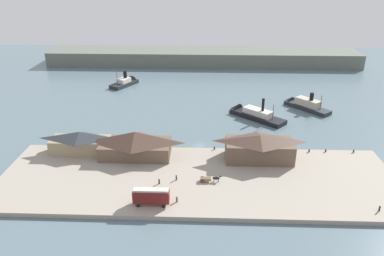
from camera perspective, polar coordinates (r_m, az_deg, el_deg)
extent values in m
plane|color=slate|center=(126.07, 1.07, -2.69)|extent=(320.00, 320.00, 0.00)
cube|color=#9E9384|center=(106.52, 0.82, -7.68)|extent=(110.00, 36.00, 1.20)
cube|color=gray|center=(122.63, 1.04, -3.23)|extent=(110.00, 0.80, 1.00)
cube|color=#998466|center=(123.39, -16.33, -2.52)|extent=(18.03, 7.18, 4.63)
pyramid|color=#33383D|center=(121.95, -16.52, -1.05)|extent=(18.39, 7.54, 2.33)
cube|color=brown|center=(117.70, -8.45, -3.12)|extent=(21.30, 10.42, 4.48)
pyramid|color=#473328|center=(115.98, -8.57, -1.37)|extent=(21.72, 10.94, 3.46)
cube|color=brown|center=(115.83, 10.01, -3.31)|extent=(19.93, 9.53, 5.88)
pyramid|color=#473328|center=(114.11, 10.15, -1.55)|extent=(20.33, 10.01, 2.01)
cube|color=maroon|center=(94.57, -6.14, -10.14)|extent=(8.89, 2.46, 3.06)
cube|color=beige|center=(93.60, -6.19, -9.23)|extent=(8.54, 1.72, 0.50)
cylinder|color=black|center=(96.32, -4.12, -10.78)|extent=(0.90, 0.18, 0.90)
cylinder|color=black|center=(94.32, -4.28, -11.62)|extent=(0.90, 0.18, 0.90)
cylinder|color=black|center=(97.15, -7.84, -10.63)|extent=(0.90, 0.18, 0.90)
cylinder|color=black|center=(95.17, -8.08, -11.46)|extent=(0.90, 0.18, 0.90)
cube|color=brown|center=(104.00, 2.06, -7.61)|extent=(2.91, 1.41, 0.50)
cylinder|color=#4C3828|center=(104.73, 1.58, -7.51)|extent=(1.20, 0.10, 1.20)
cylinder|color=#4C3828|center=(103.53, 1.57, -7.92)|extent=(1.20, 0.10, 1.20)
ellipsoid|color=black|center=(103.91, 3.65, -7.51)|extent=(2.00, 0.70, 0.90)
ellipsoid|color=black|center=(103.67, 4.27, -7.26)|extent=(0.70, 0.32, 0.44)
cylinder|color=black|center=(104.42, 3.97, -7.74)|extent=(0.16, 0.16, 1.00)
cylinder|color=black|center=(104.08, 3.98, -7.85)|extent=(0.16, 0.16, 1.00)
cylinder|color=black|center=(104.38, 3.31, -7.73)|extent=(0.16, 0.16, 1.00)
cylinder|color=black|center=(104.04, 3.31, -7.84)|extent=(0.16, 0.16, 1.00)
cylinder|color=#3D4C42|center=(100.59, -7.64, -9.16)|extent=(0.38, 0.38, 1.30)
sphere|color=#CCA889|center=(100.18, -7.66, -8.79)|extent=(0.24, 0.24, 0.24)
cylinder|color=#232328|center=(103.36, -4.95, -8.01)|extent=(0.41, 0.41, 1.39)
sphere|color=#CCA889|center=(102.93, -4.96, -7.62)|extent=(0.25, 0.25, 0.25)
cylinder|color=#33384C|center=(96.02, -2.28, -10.66)|extent=(0.42, 0.42, 1.43)
sphere|color=#CCA889|center=(95.54, -2.29, -10.24)|extent=(0.26, 0.26, 0.26)
cylinder|color=#33384C|center=(104.72, -2.36, -7.45)|extent=(0.43, 0.43, 1.46)
sphere|color=#CCA889|center=(104.28, -2.37, -7.04)|extent=(0.27, 0.27, 0.27)
cylinder|color=#232328|center=(103.15, 26.29, -10.79)|extent=(0.40, 0.40, 1.37)
sphere|color=#CCA889|center=(102.73, 26.37, -10.42)|extent=(0.25, 0.25, 0.25)
cylinder|color=black|center=(124.79, 17.14, -3.28)|extent=(0.44, 0.44, 0.90)
cylinder|color=black|center=(129.32, 23.07, -3.21)|extent=(0.44, 0.44, 0.90)
cylinder|color=black|center=(126.52, 19.40, -3.21)|extent=(0.44, 0.44, 0.90)
cylinder|color=black|center=(120.97, 3.37, -3.06)|extent=(0.44, 0.44, 0.90)
cube|color=#23282D|center=(163.59, 16.89, 2.94)|extent=(16.98, 18.31, 1.64)
cone|color=#23282D|center=(168.84, 14.19, 3.90)|extent=(5.97, 5.85, 4.85)
cube|color=#B2A893|center=(162.85, 16.98, 3.68)|extent=(9.71, 10.29, 2.86)
cylinder|color=black|center=(161.19, 17.51, 4.53)|extent=(1.60, 1.60, 3.04)
cylinder|color=brown|center=(159.36, 18.77, 3.64)|extent=(0.24, 0.24, 6.11)
cube|color=#23282D|center=(190.24, -10.14, 6.51)|extent=(12.72, 16.19, 1.76)
cone|color=#23282D|center=(195.70, -8.65, 7.10)|extent=(5.97, 5.03, 5.31)
cube|color=silver|center=(189.71, -10.18, 7.05)|extent=(6.77, 7.37, 2.00)
cylinder|color=black|center=(189.79, -10.00, 7.92)|extent=(1.69, 1.69, 3.39)
cylinder|color=brown|center=(185.84, -11.17, 7.38)|extent=(0.24, 0.24, 6.68)
cube|color=black|center=(149.28, 9.78, 1.68)|extent=(20.98, 19.79, 1.77)
cone|color=black|center=(155.41, 6.38, 2.79)|extent=(6.80, 6.92, 5.65)
cube|color=beige|center=(148.56, 9.83, 2.39)|extent=(11.41, 10.89, 2.20)
cylinder|color=black|center=(146.24, 10.60, 3.46)|extent=(1.02, 1.02, 4.86)
cylinder|color=brown|center=(144.50, 12.08, 2.37)|extent=(0.24, 0.24, 5.88)
cube|color=#60665B|center=(228.87, 1.68, 10.60)|extent=(180.00, 24.00, 8.00)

